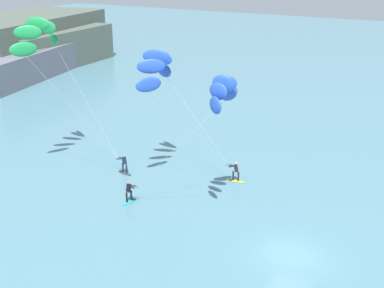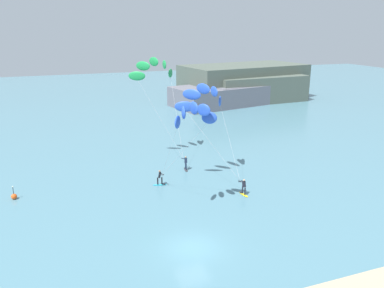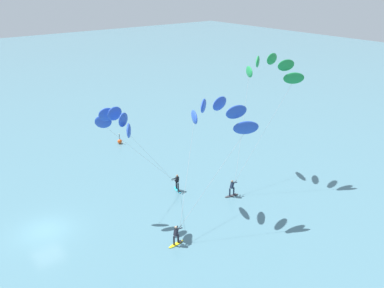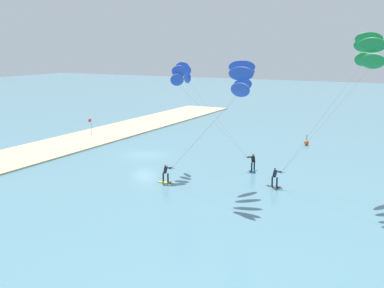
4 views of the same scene
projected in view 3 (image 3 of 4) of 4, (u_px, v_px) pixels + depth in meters
The scene contains 5 objects.
ground_plane at pixel (45, 231), 34.88m from camera, with size 240.00×240.00×0.00m, color slate.
kitesurfer_nearshore at pixel (270, 71), 41.08m from camera, with size 6.27×8.85×12.63m.
kitesurfer_mid_water at pixel (218, 117), 34.57m from camera, with size 6.31×8.61×10.47m.
kitesurfer_far_out at pixel (119, 124), 33.61m from camera, with size 4.31×8.14×10.12m.
marker_buoy at pixel (120, 141), 52.68m from camera, with size 0.56×0.56×1.38m.
Camera 3 is at (30.87, -8.63, 19.72)m, focal length 39.50 mm.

